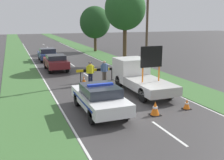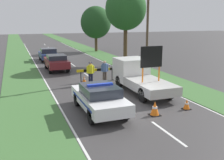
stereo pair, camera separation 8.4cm
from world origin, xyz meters
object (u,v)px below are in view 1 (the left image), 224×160
at_px(work_truck, 138,76).
at_px(traffic_cone_near_police, 127,77).
at_px(police_officer, 90,71).
at_px(road_barrier, 97,71).
at_px(police_car, 100,98).
at_px(traffic_cone_centre_front, 155,108).
at_px(queued_car_wagon_maroon, 56,62).
at_px(roadside_tree_near_left, 125,9).
at_px(traffic_cone_near_truck, 84,79).
at_px(roadside_tree_near_right, 95,22).
at_px(pedestrian_civilian, 104,70).
at_px(queued_car_hatch_blue, 48,54).
at_px(traffic_cone_behind_barrier, 187,104).
at_px(utility_pole, 147,21).

bearing_deg(work_truck, traffic_cone_near_police, -100.04).
xyz_separation_m(police_officer, traffic_cone_near_police, (2.94, -0.06, -0.70)).
height_order(work_truck, road_barrier, work_truck).
height_order(police_car, road_barrier, police_car).
bearing_deg(traffic_cone_centre_front, queued_car_wagon_maroon, 100.85).
distance_m(police_car, road_barrier, 7.02).
bearing_deg(road_barrier, roadside_tree_near_left, 55.65).
height_order(police_car, traffic_cone_near_truck, police_car).
bearing_deg(roadside_tree_near_left, queued_car_wagon_maroon, -172.46).
bearing_deg(roadside_tree_near_right, pedestrian_civilian, -105.53).
bearing_deg(pedestrian_civilian, police_car, -119.32).
height_order(work_truck, traffic_cone_near_police, work_truck).
relative_size(traffic_cone_centre_front, queued_car_hatch_blue, 0.18).
bearing_deg(police_officer, police_car, 98.47).
xyz_separation_m(traffic_cone_near_truck, traffic_cone_behind_barrier, (3.56, -7.95, 0.04)).
height_order(police_officer, utility_pole, utility_pole).
bearing_deg(traffic_cone_near_police, roadside_tree_near_left, 67.49).
height_order(work_truck, traffic_cone_behind_barrier, work_truck).
distance_m(pedestrian_civilian, queued_car_hatch_blue, 12.90).
relative_size(traffic_cone_near_truck, roadside_tree_near_left, 0.06).
distance_m(police_officer, queued_car_hatch_blue, 12.98).
xyz_separation_m(queued_car_hatch_blue, roadside_tree_near_left, (7.46, -5.43, 5.04)).
distance_m(police_car, traffic_cone_near_police, 7.30).
distance_m(queued_car_wagon_maroon, roadside_tree_near_left, 9.09).
xyz_separation_m(pedestrian_civilian, queued_car_hatch_blue, (-2.60, 12.63, -0.22)).
bearing_deg(traffic_cone_centre_front, pedestrian_civilian, 89.87).
height_order(traffic_cone_near_police, queued_car_wagon_maroon, queued_car_wagon_maroon).
xyz_separation_m(queued_car_hatch_blue, roadside_tree_near_right, (8.00, 6.81, 3.53)).
relative_size(road_barrier, queued_car_hatch_blue, 0.78).
relative_size(traffic_cone_centre_front, queued_car_wagon_maroon, 0.17).
height_order(work_truck, roadside_tree_near_right, roadside_tree_near_right).
bearing_deg(utility_pole, work_truck, -123.90).
relative_size(police_car, traffic_cone_near_truck, 9.69).
distance_m(traffic_cone_near_truck, roadside_tree_near_left, 10.82).
xyz_separation_m(work_truck, traffic_cone_near_police, (0.41, 2.76, -0.73)).
distance_m(traffic_cone_near_police, traffic_cone_near_truck, 3.35).
bearing_deg(police_officer, pedestrian_civilian, -146.68).
bearing_deg(police_car, roadside_tree_near_left, 56.76).
bearing_deg(queued_car_wagon_maroon, roadside_tree_near_right, -121.40).
distance_m(police_officer, pedestrian_civilian, 1.23).
bearing_deg(traffic_cone_behind_barrier, utility_pole, 75.80).
relative_size(police_car, police_officer, 2.80).
xyz_separation_m(police_car, queued_car_hatch_blue, (-0.13, 18.91, -0.03)).
bearing_deg(traffic_cone_near_police, police_officer, 178.92).
relative_size(traffic_cone_near_truck, queued_car_wagon_maroon, 0.11).
xyz_separation_m(traffic_cone_near_police, queued_car_hatch_blue, (-4.34, 12.96, 0.46)).
relative_size(police_car, traffic_cone_behind_barrier, 8.32).
bearing_deg(traffic_cone_near_police, queued_car_wagon_maroon, 124.06).
bearing_deg(queued_car_hatch_blue, queued_car_wagon_maroon, 89.30).
bearing_deg(traffic_cone_near_truck, road_barrier, 0.66).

